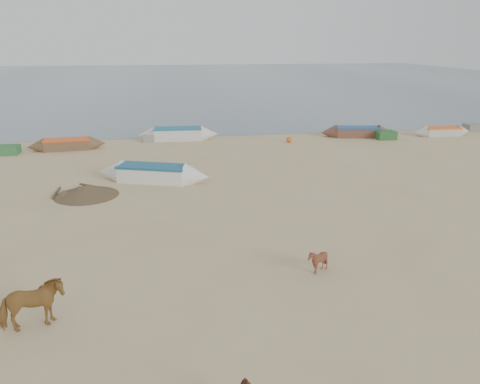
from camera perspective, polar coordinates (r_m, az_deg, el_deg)
name	(u,v)px	position (r m, az deg, el deg)	size (l,w,h in m)	color
ground	(257,249)	(17.80, 2.05, -7.01)	(140.00, 140.00, 0.00)	tan
sea	(179,79)	(98.16, -7.41, 13.47)	(160.00, 160.00, 0.00)	slate
cow_adult	(31,305)	(14.13, -24.09, -12.47)	(0.79, 1.72, 1.46)	olive
calf_front	(318,261)	(16.15, 9.46, -8.26)	(0.72, 0.81, 0.89)	brown
near_canoe	(153,173)	(26.51, -10.56, 2.25)	(6.48, 1.43, 0.93)	white
debris_pile	(86,190)	(24.96, -18.24, 0.19)	(3.23, 3.23, 0.55)	brown
waterline_canoes	(148,138)	(36.52, -11.21, 6.46)	(50.03, 4.10, 0.99)	brown
beach_clutter	(267,137)	(36.88, 3.32, 6.68)	(47.70, 4.19, 0.64)	#2F6937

